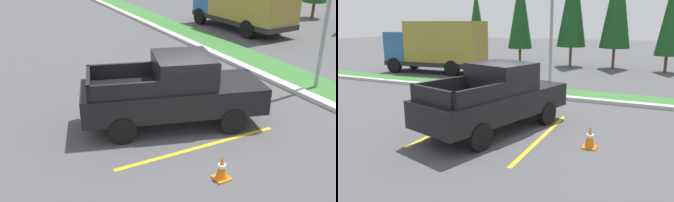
% 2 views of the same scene
% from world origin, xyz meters
% --- Properties ---
extents(ground_plane, '(120.00, 120.00, 0.00)m').
position_xyz_m(ground_plane, '(0.00, 0.00, 0.00)').
color(ground_plane, '#4C4C4F').
extents(parking_line_near, '(0.12, 4.80, 0.01)m').
position_xyz_m(parking_line_near, '(-2.10, -0.14, 0.00)').
color(parking_line_near, yellow).
rests_on(parking_line_near, ground).
extents(parking_line_far, '(0.12, 4.80, 0.01)m').
position_xyz_m(parking_line_far, '(1.00, -0.14, 0.00)').
color(parking_line_far, yellow).
rests_on(parking_line_far, ground).
extents(curb_strip, '(56.00, 0.40, 0.15)m').
position_xyz_m(curb_strip, '(0.00, 5.00, 0.07)').
color(curb_strip, '#B2B2AD').
rests_on(curb_strip, ground).
extents(grass_median, '(56.00, 1.80, 0.06)m').
position_xyz_m(grass_median, '(0.00, 6.10, 0.03)').
color(grass_median, '#387533').
rests_on(grass_median, ground).
extents(pickup_truck_main, '(3.29, 5.54, 2.10)m').
position_xyz_m(pickup_truck_main, '(-0.54, -0.09, 1.04)').
color(pickup_truck_main, black).
rests_on(pickup_truck_main, ground).
extents(cargo_truck_distant, '(6.96, 2.96, 3.40)m').
position_xyz_m(cargo_truck_distant, '(-9.65, 9.36, 1.85)').
color(cargo_truck_distant, black).
rests_on(cargo_truck_distant, ground).
extents(street_light, '(0.24, 1.49, 6.27)m').
position_xyz_m(street_light, '(-0.70, 5.73, 3.67)').
color(street_light, gray).
rests_on(street_light, ground).
extents(cypress_tree_leftmost, '(1.59, 1.59, 6.10)m').
position_xyz_m(cypress_tree_leftmost, '(-10.41, 15.95, 3.59)').
color(cypress_tree_leftmost, brown).
rests_on(cypress_tree_leftmost, ground).
extents(cypress_tree_left_inner, '(1.90, 1.90, 7.32)m').
position_xyz_m(cypress_tree_left_inner, '(-6.30, 15.68, 4.31)').
color(cypress_tree_left_inner, brown).
rests_on(cypress_tree_left_inner, ground).
extents(cypress_tree_center, '(2.19, 2.19, 8.40)m').
position_xyz_m(cypress_tree_center, '(-2.38, 16.38, 4.95)').
color(cypress_tree_center, brown).
rests_on(cypress_tree_center, ground).
extents(cypress_tree_rightmost, '(1.63, 1.63, 6.29)m').
position_xyz_m(cypress_tree_rightmost, '(4.30, 15.92, 3.70)').
color(cypress_tree_rightmost, brown).
rests_on(cypress_tree_rightmost, ground).
extents(traffic_cone, '(0.36, 0.36, 0.60)m').
position_xyz_m(traffic_cone, '(2.44, -0.45, 0.29)').
color(traffic_cone, orange).
rests_on(traffic_cone, ground).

